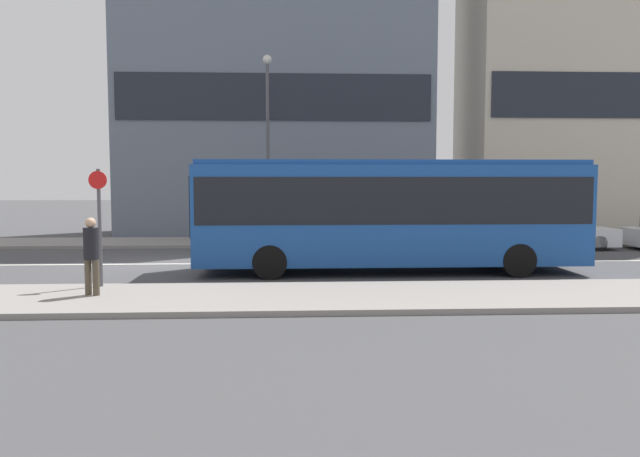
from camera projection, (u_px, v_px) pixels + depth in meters
The scene contains 9 objects.
ground_plane at pixel (155, 264), 20.30m from camera, with size 120.00×120.00×0.00m, color #444447.
sidewalk_near at pixel (96, 299), 14.08m from camera, with size 44.00×3.50×0.13m.
sidewalk_far at pixel (186, 242), 26.52m from camera, with size 44.00×3.50×0.13m.
lane_centerline at pixel (155, 264), 20.30m from camera, with size 41.80×0.16×0.01m.
city_bus at pixel (389, 208), 18.45m from camera, with size 11.35×2.64×3.31m.
parked_car_0 at pixel (554, 234), 24.55m from camera, with size 4.56×1.72×1.27m.
pedestrian_near_stop at pixel (91, 251), 14.14m from camera, with size 0.34×0.34×1.78m.
bus_stop_sign at pixel (99, 218), 15.26m from camera, with size 0.44×0.12×2.89m.
street_lamp at pixel (268, 131), 25.41m from camera, with size 0.36×0.36×7.63m.
Camera 1 is at (4.33, -20.40, 2.80)m, focal length 35.00 mm.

